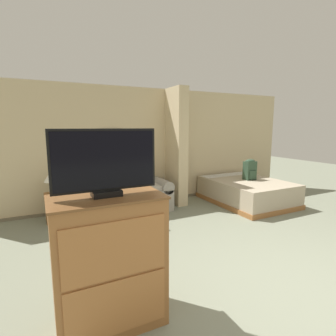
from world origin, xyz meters
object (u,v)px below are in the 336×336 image
Objects in this scene: tv at (105,163)px; backpack at (250,169)px; coffee_table at (136,208)px; bed at (245,191)px; table_lamp at (53,176)px; couch at (118,196)px; tv_dresser at (109,262)px.

backpack is (3.88, 2.40, -0.69)m from tv.
coffee_table is 0.29× the size of bed.
table_lamp reaches higher than coffee_table.
couch is 3.76× the size of coffee_table.
couch is at bearing -0.66° from table_lamp.
table_lamp reaches higher than bed.
table_lamp reaches higher than couch.
tv_dresser reaches higher than backpack.
tv is at bearing -115.00° from coffee_table.
table_lamp is (-1.19, 0.01, 0.52)m from couch.
couch is 4.50× the size of table_lamp.
tv reaches higher than coffee_table.
backpack reaches higher than couch.
tv_dresser reaches higher than table_lamp.
coffee_table is at bearing -86.23° from couch.
tv is at bearing 90.00° from tv_dresser.
bed is 4.12× the size of backpack.
backpack is (3.88, 2.40, 0.18)m from tv_dresser.
couch is at bearing 73.11° from tv_dresser.
couch is 3.06m from backpack.
couch is 0.92m from coffee_table.
tv_dresser is 1.37× the size of tv.
tv_dresser reaches higher than bed.
tv reaches higher than backpack.
tv is (0.28, -3.01, 0.60)m from table_lamp.
table_lamp is at bearing 143.38° from coffee_table.
couch is 4.48× the size of backpack.
bed is (4.05, -0.62, -0.59)m from table_lamp.
coffee_table is at bearing -173.76° from backpack.
bed is at bearing -175.65° from backpack.
table_lamp is at bearing 95.32° from tv.
coffee_table is 0.48× the size of tv_dresser.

